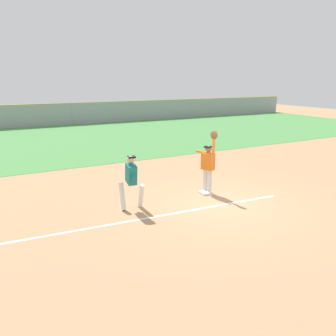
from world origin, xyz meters
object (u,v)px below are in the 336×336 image
(fielder, at_px, (208,162))
(baseball, at_px, (212,138))
(runner, at_px, (131,179))
(parked_car_blue, at_px, (67,114))
(first_base, at_px, (206,193))
(parked_car_red, at_px, (124,111))

(fielder, height_order, baseball, fielder)
(runner, xyz_separation_m, parked_car_blue, (2.96, 24.35, -0.32))
(fielder, height_order, parked_car_blue, fielder)
(baseball, xyz_separation_m, parked_car_blue, (-0.13, 24.21, -1.30))
(first_base, distance_m, baseball, 1.95)
(runner, distance_m, parked_car_blue, 24.53)
(baseball, height_order, parked_car_blue, baseball)
(parked_car_blue, height_order, parked_car_red, same)
(parked_car_blue, bearing_deg, baseball, -83.55)
(parked_car_blue, bearing_deg, runner, -90.78)
(parked_car_blue, bearing_deg, fielder, -83.74)
(parked_car_blue, distance_m, parked_car_red, 5.91)
(fielder, distance_m, parked_car_blue, 24.15)
(baseball, bearing_deg, parked_car_blue, 90.31)
(fielder, distance_m, runner, 3.02)
(first_base, height_order, baseball, baseball)
(first_base, bearing_deg, parked_car_blue, 89.76)
(first_base, bearing_deg, runner, -178.07)
(fielder, relative_size, baseball, 30.81)
(first_base, distance_m, runner, 3.01)
(runner, relative_size, parked_car_blue, 0.38)
(first_base, distance_m, parked_car_blue, 24.26)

